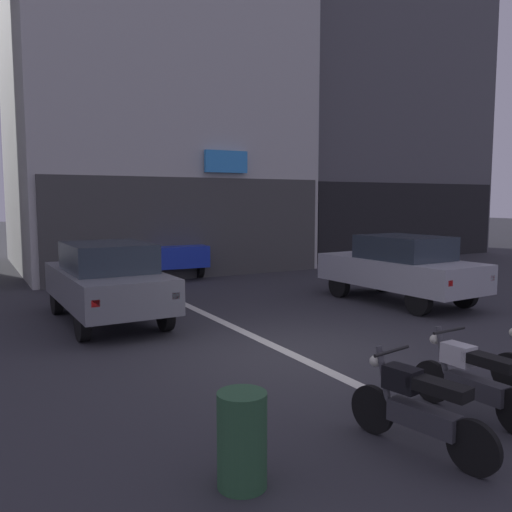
# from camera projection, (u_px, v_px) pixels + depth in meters

# --- Properties ---
(ground_plane) EXTENTS (120.00, 120.00, 0.00)m
(ground_plane) POSITION_uv_depth(u_px,v_px,m) (291.00, 354.00, 8.66)
(ground_plane) COLOR #333338
(lane_centre_line) EXTENTS (0.20, 18.00, 0.01)m
(lane_centre_line) POSITION_uv_depth(u_px,v_px,m) (167.00, 296.00, 13.88)
(lane_centre_line) COLOR silver
(lane_centre_line) RESTS_ON ground
(building_mid_block) EXTENTS (9.65, 9.30, 13.52)m
(building_mid_block) POSITION_uv_depth(u_px,v_px,m) (147.00, 88.00, 20.31)
(building_mid_block) COLOR silver
(building_mid_block) RESTS_ON ground
(building_far_right) EXTENTS (10.22, 7.17, 19.58)m
(building_far_right) POSITION_uv_depth(u_px,v_px,m) (361.00, 45.00, 25.01)
(building_far_right) COLOR #56565B
(building_far_right) RESTS_ON ground
(car_grey_crossing_near) EXTENTS (1.83, 4.13, 1.64)m
(car_grey_crossing_near) POSITION_uv_depth(u_px,v_px,m) (107.00, 280.00, 10.82)
(car_grey_crossing_near) COLOR black
(car_grey_crossing_near) RESTS_ON ground
(car_silver_parked_kerbside) EXTENTS (1.98, 4.19, 1.64)m
(car_silver_parked_kerbside) POSITION_uv_depth(u_px,v_px,m) (400.00, 267.00, 12.91)
(car_silver_parked_kerbside) COLOR black
(car_silver_parked_kerbside) RESTS_ON ground
(car_blue_down_street) EXTENTS (1.94, 4.17, 1.64)m
(car_blue_down_street) POSITION_uv_depth(u_px,v_px,m) (163.00, 248.00, 17.86)
(car_blue_down_street) COLOR black
(car_blue_down_street) RESTS_ON ground
(motorcycle_black_row_leftmost) EXTENTS (0.55, 1.65, 0.98)m
(motorcycle_black_row_leftmost) POSITION_uv_depth(u_px,v_px,m) (418.00, 407.00, 5.27)
(motorcycle_black_row_leftmost) COLOR black
(motorcycle_black_row_leftmost) RESTS_ON ground
(motorcycle_white_row_left_mid) EXTENTS (0.55, 1.67, 0.98)m
(motorcycle_white_row_left_mid) POSITION_uv_depth(u_px,v_px,m) (472.00, 379.00, 6.10)
(motorcycle_white_row_left_mid) COLOR black
(motorcycle_white_row_left_mid) RESTS_ON ground
(trash_bin) EXTENTS (0.44, 0.44, 0.85)m
(trash_bin) POSITION_uv_depth(u_px,v_px,m) (242.00, 440.00, 4.62)
(trash_bin) COLOR #2D5938
(trash_bin) RESTS_ON ground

